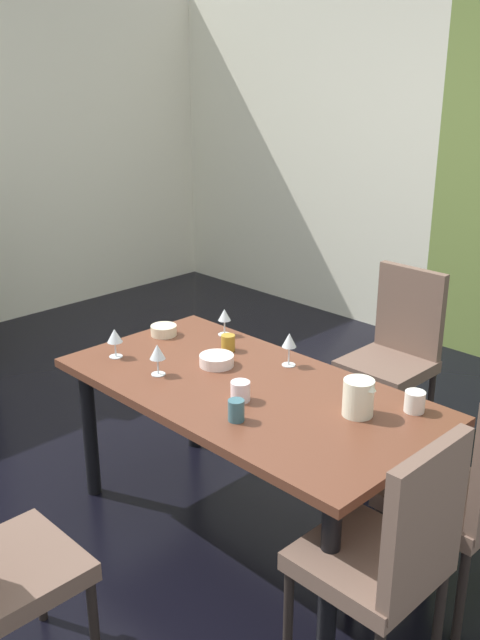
{
  "coord_description": "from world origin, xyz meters",
  "views": [
    {
      "loc": [
        2.64,
        -2.09,
        2.07
      ],
      "look_at": [
        0.26,
        0.27,
        0.85
      ],
      "focal_mm": 40.0,
      "sensor_mm": 36.0,
      "label": 1
    }
  ],
  "objects": [
    {
      "name": "wine_glass_center",
      "position": [
        0.15,
        0.27,
        0.84
      ],
      "size": [
        0.07,
        0.07,
        0.14
      ],
      "color": "silver",
      "rests_on": "dining_table"
    },
    {
      "name": "wine_glass_north",
      "position": [
        0.29,
        -0.29,
        0.84
      ],
      "size": [
        0.07,
        0.07,
        0.15
      ],
      "color": "silver",
      "rests_on": "dining_table"
    },
    {
      "name": "wine_glass_east",
      "position": [
        0.64,
        0.21,
        0.86
      ],
      "size": [
        0.07,
        0.07,
        0.16
      ],
      "color": "silver",
      "rests_on": "dining_table"
    },
    {
      "name": "pitcher_left",
      "position": [
        1.16,
        0.04,
        0.81
      ],
      "size": [
        0.14,
        0.12,
        0.15
      ],
      "color": "white",
      "rests_on": "dining_table"
    },
    {
      "name": "cup_near_shelf",
      "position": [
        1.3,
        0.23,
        0.78
      ],
      "size": [
        0.08,
        0.08,
        0.09
      ],
      "primitive_type": "cylinder",
      "color": "white",
      "rests_on": "dining_table"
    },
    {
      "name": "serving_bowl_front",
      "position": [
        0.4,
        -0.03,
        0.76
      ],
      "size": [
        0.16,
        0.16,
        0.05
      ],
      "primitive_type": "cylinder",
      "color": "white",
      "rests_on": "dining_table"
    },
    {
      "name": "chair_head_far",
      "position": [
        0.61,
        1.17,
        0.54
      ],
      "size": [
        0.44,
        0.45,
        0.99
      ],
      "rotation": [
        0.0,
        0.0,
        3.14
      ],
      "color": "brown",
      "rests_on": "ground_plane"
    },
    {
      "name": "dining_table",
      "position": [
        0.66,
        -0.09,
        0.65
      ],
      "size": [
        1.7,
        0.88,
        0.74
      ],
      "color": "brown",
      "rests_on": "ground_plane"
    },
    {
      "name": "cup_rear",
      "position": [
        0.31,
        0.14,
        0.78
      ],
      "size": [
        0.07,
        0.07,
        0.08
      ],
      "primitive_type": "cylinder",
      "color": "#B18628",
      "rests_on": "dining_table"
    },
    {
      "name": "cup_corner",
      "position": [
        0.85,
        -0.34,
        0.78
      ],
      "size": [
        0.07,
        0.07,
        0.09
      ],
      "primitive_type": "cylinder",
      "color": "#396470",
      "rests_on": "dining_table"
    },
    {
      "name": "chair_right_near",
      "position": [
        1.6,
        -0.35,
        0.54
      ],
      "size": [
        0.44,
        0.44,
        0.97
      ],
      "rotation": [
        0.0,
        0.0,
        1.57
      ],
      "color": "brown",
      "rests_on": "ground_plane"
    },
    {
      "name": "chair_right_far",
      "position": [
        1.6,
        0.18,
        0.55
      ],
      "size": [
        0.44,
        0.44,
        1.0
      ],
      "rotation": [
        0.0,
        0.0,
        1.57
      ],
      "color": "brown",
      "rests_on": "ground_plane"
    },
    {
      "name": "wine_glass_near_window",
      "position": [
        -0.01,
        -0.3,
        0.84
      ],
      "size": [
        0.07,
        0.07,
        0.14
      ],
      "color": "silver",
      "rests_on": "dining_table"
    },
    {
      "name": "ground_plane",
      "position": [
        0.0,
        0.0,
        -0.01
      ],
      "size": [
        5.74,
        5.4,
        0.02
      ],
      "primitive_type": "cube",
      "color": "black"
    },
    {
      "name": "cup_right",
      "position": [
        0.74,
        -0.2,
        0.78
      ],
      "size": [
        0.08,
        0.08,
        0.08
      ],
      "primitive_type": "cylinder",
      "color": "white",
      "rests_on": "dining_table"
    },
    {
      "name": "back_panel_interior",
      "position": [
        -1.47,
        2.65,
        1.34
      ],
      "size": [
        2.8,
        0.1,
        2.69
      ],
      "primitive_type": "cube",
      "color": "silver",
      "rests_on": "ground_plane"
    },
    {
      "name": "serving_bowl_west",
      "position": [
        -0.07,
        0.04,
        0.76
      ],
      "size": [
        0.13,
        0.13,
        0.05
      ],
      "primitive_type": "cylinder",
      "color": "beige",
      "rests_on": "dining_table"
    }
  ]
}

